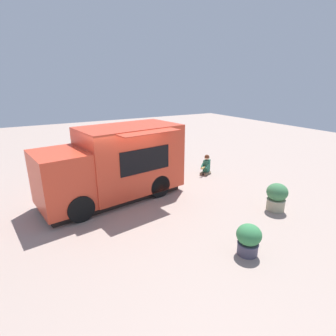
{
  "coord_description": "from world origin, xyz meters",
  "views": [
    {
      "loc": [
        -8.42,
        2.89,
        4.03
      ],
      "look_at": [
        -0.97,
        -1.38,
        1.21
      ],
      "focal_mm": 28.16,
      "sensor_mm": 36.0,
      "label": 1
    }
  ],
  "objects_px": {
    "planter_flowering_far": "(249,239)",
    "plaza_bench": "(154,153)",
    "planter_flowering_near": "(277,196)",
    "person_customer": "(206,166)",
    "food_truck": "(115,166)"
  },
  "relations": [
    {
      "from": "planter_flowering_far",
      "to": "plaza_bench",
      "type": "xyz_separation_m",
      "value": [
        8.59,
        -1.81,
        -0.08
      ]
    },
    {
      "from": "planter_flowering_near",
      "to": "planter_flowering_far",
      "type": "bearing_deg",
      "value": 115.89
    },
    {
      "from": "person_customer",
      "to": "planter_flowering_far",
      "type": "height_order",
      "value": "person_customer"
    },
    {
      "from": "food_truck",
      "to": "plaza_bench",
      "type": "bearing_deg",
      "value": -42.25
    },
    {
      "from": "planter_flowering_near",
      "to": "planter_flowering_far",
      "type": "height_order",
      "value": "planter_flowering_near"
    },
    {
      "from": "food_truck",
      "to": "plaza_bench",
      "type": "height_order",
      "value": "food_truck"
    },
    {
      "from": "person_customer",
      "to": "planter_flowering_near",
      "type": "distance_m",
      "value": 4.03
    },
    {
      "from": "planter_flowering_near",
      "to": "food_truck",
      "type": "bearing_deg",
      "value": 49.5
    },
    {
      "from": "planter_flowering_near",
      "to": "plaza_bench",
      "type": "xyz_separation_m",
      "value": [
        7.37,
        0.71,
        -0.15
      ]
    },
    {
      "from": "planter_flowering_near",
      "to": "plaza_bench",
      "type": "relative_size",
      "value": 0.62
    },
    {
      "from": "planter_flowering_near",
      "to": "person_customer",
      "type": "bearing_deg",
      "value": -3.58
    },
    {
      "from": "food_truck",
      "to": "planter_flowering_near",
      "type": "bearing_deg",
      "value": -130.5
    },
    {
      "from": "planter_flowering_near",
      "to": "planter_flowering_far",
      "type": "relative_size",
      "value": 1.18
    },
    {
      "from": "planter_flowering_near",
      "to": "plaza_bench",
      "type": "bearing_deg",
      "value": 5.5
    },
    {
      "from": "food_truck",
      "to": "planter_flowering_near",
      "type": "height_order",
      "value": "food_truck"
    }
  ]
}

